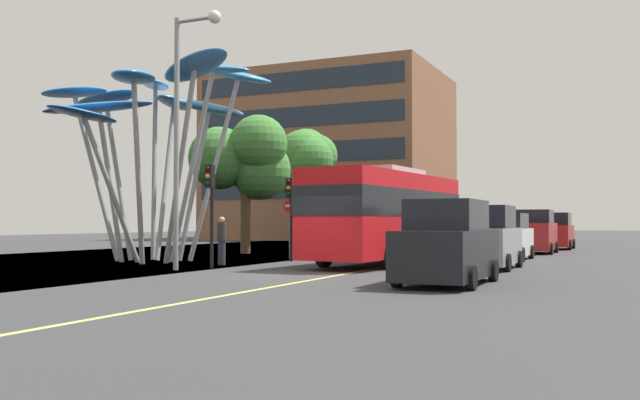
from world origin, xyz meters
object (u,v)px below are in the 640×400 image
Objects in this scene: red_bus at (387,212)px; traffic_light_kerb_near at (210,193)px; traffic_light_island_mid at (305,195)px; traffic_light_opposite at (366,209)px; car_parked_far at (506,238)px; street_lamp at (186,109)px; no_entry_sign at (290,219)px; car_parked_near at (447,245)px; car_parked_mid at (486,239)px; traffic_light_kerb_far at (290,201)px; pedestrian at (222,241)px; car_far_side at (555,232)px; leaf_sculpture at (155,104)px; car_side_street at (535,233)px.

traffic_light_kerb_near is at bearing -133.92° from red_bus.
traffic_light_opposite is at bearing 90.68° from traffic_light_island_mid.
traffic_light_kerb_near is 0.82× the size of car_parked_far.
street_lamp is (-0.51, -8.26, 2.65)m from traffic_light_island_mid.
street_lamp is 3.30× the size of no_entry_sign.
car_parked_mid is at bearing 92.55° from car_parked_near.
traffic_light_opposite is 0.37× the size of street_lamp.
traffic_light_kerb_far is 8.43m from car_parked_mid.
street_lamp reaches higher than pedestrian.
car_far_side is at bearing 87.08° from car_parked_far.
traffic_light_island_mid is at bearing 132.32° from car_parked_near.
car_parked_far is 0.51× the size of street_lamp.
red_bus is at bearing 46.08° from traffic_light_kerb_near.
pedestrian is at bearing -138.91° from car_parked_far.
traffic_light_kerb_near reaches higher than pedestrian.
red_bus is at bearing 49.80° from street_lamp.
traffic_light_opposite is 0.72× the size of car_parked_near.
traffic_light_kerb_near reaches higher than car_far_side.
traffic_light_kerb_near is (4.54, -2.71, -3.89)m from leaf_sculpture.
car_parked_mid reaches higher than car_parked_far.
traffic_light_opposite reaches higher than car_parked_far.
traffic_light_opposite is (4.65, 12.36, -4.16)m from leaf_sculpture.
traffic_light_kerb_near is 0.90× the size of car_far_side.
street_lamp is (-8.75, -11.11, 4.53)m from car_parked_far.
traffic_light_kerb_far is 14.54m from car_side_street.
traffic_light_kerb_near is 1.98× the size of pedestrian.
car_far_side is at bearing 61.00° from traffic_light_island_mid.
traffic_light_opposite is at bearing 128.07° from car_parked_mid.
traffic_light_kerb_far is 11.52m from car_parked_near.
street_lamp reaches higher than traffic_light_kerb_near.
traffic_light_island_mid is (4.74, 4.50, -3.68)m from leaf_sculpture.
traffic_light_opposite is 0.81× the size of car_side_street.
no_entry_sign is at bearing -131.55° from car_side_street.
car_parked_mid is 11.32m from street_lamp.
car_parked_mid is (8.68, -11.08, -1.33)m from traffic_light_opposite.
street_lamp is (-0.42, -16.13, 3.12)m from traffic_light_opposite.
traffic_light_kerb_far reaches higher than car_parked_mid.
no_entry_sign is at bearing 90.13° from street_lamp.
car_side_street is at bearing 12.66° from traffic_light_opposite.
car_side_street is at bearing 47.11° from leaf_sculpture.
car_parked_far is (-0.35, 6.07, -0.08)m from car_parked_mid.
traffic_light_kerb_near is 5.11m from traffic_light_kerb_far.
traffic_light_kerb_far is 0.88× the size of traffic_light_island_mid.
car_parked_mid is at bearing 24.39° from traffic_light_kerb_near.
red_bus is at bearing 28.08° from pedestrian.
street_lamp is (-5.11, -6.04, 3.46)m from red_bus.
traffic_light_opposite is 1.23× the size of no_entry_sign.
red_bus is at bearing 13.70° from leaf_sculpture.
leaf_sculpture is at bearing 149.16° from traffic_light_kerb_near.
traffic_light_kerb_near is 19.18m from car_side_street.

